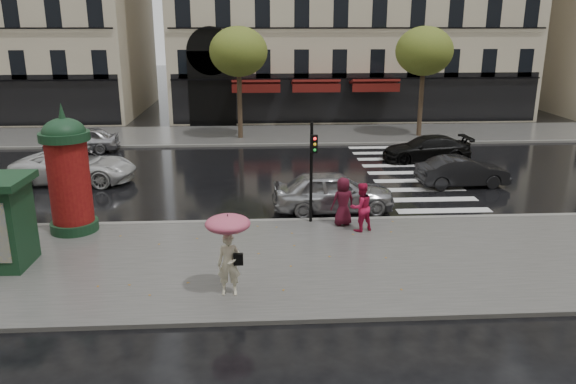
{
  "coord_description": "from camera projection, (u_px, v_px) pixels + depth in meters",
  "views": [
    {
      "loc": [
        -1.07,
        -15.73,
        6.84
      ],
      "look_at": [
        -0.07,
        1.5,
        1.6
      ],
      "focal_mm": 35.0,
      "sensor_mm": 36.0,
      "label": 1
    }
  ],
  "objects": [
    {
      "name": "near_kerb",
      "position": [
        287.0,
        221.0,
        19.92
      ],
      "size": [
        90.0,
        0.25,
        0.14
      ],
      "primitive_type": "cube",
      "color": "slate",
      "rests_on": "ground"
    },
    {
      "name": "morris_column",
      "position": [
        68.0,
        171.0,
        18.31
      ],
      "size": [
        1.6,
        1.6,
        4.3
      ],
      "color": "#14341D",
      "rests_on": "near_sidewalk"
    },
    {
      "name": "car_darkgrey",
      "position": [
        462.0,
        172.0,
        24.24
      ],
      "size": [
        4.01,
        1.65,
        1.29
      ],
      "primitive_type": "imported",
      "rotation": [
        0.0,
        0.0,
        1.64
      ],
      "color": "black",
      "rests_on": "ground"
    },
    {
      "name": "car_black",
      "position": [
        426.0,
        149.0,
        28.66
      ],
      "size": [
        4.52,
        1.98,
        1.29
      ],
      "primitive_type": "imported",
      "rotation": [
        0.0,
        0.0,
        -1.53
      ],
      "color": "black",
      "rests_on": "ground"
    },
    {
      "name": "far_sidewalk",
      "position": [
        273.0,
        135.0,
        35.21
      ],
      "size": [
        90.0,
        6.0,
        0.12
      ],
      "primitive_type": "cube",
      "color": "#474744",
      "rests_on": "ground"
    },
    {
      "name": "ground",
      "position": [
        293.0,
        257.0,
        17.07
      ],
      "size": [
        160.0,
        160.0,
        0.0
      ],
      "primitive_type": "plane",
      "color": "black",
      "rests_on": "ground"
    },
    {
      "name": "traffic_light",
      "position": [
        312.0,
        163.0,
        19.08
      ],
      "size": [
        0.26,
        0.35,
        3.52
      ],
      "color": "black",
      "rests_on": "near_sidewalk"
    },
    {
      "name": "woman_umbrella",
      "position": [
        228.0,
        241.0,
        14.06
      ],
      "size": [
        1.14,
        1.14,
        2.2
      ],
      "color": "beige",
      "rests_on": "near_sidewalk"
    },
    {
      "name": "tree_far_left",
      "position": [
        238.0,
        52.0,
        32.66
      ],
      "size": [
        3.4,
        3.4,
        6.64
      ],
      "color": "#38281C",
      "rests_on": "ground"
    },
    {
      "name": "tree_far_right",
      "position": [
        424.0,
        52.0,
        33.27
      ],
      "size": [
        3.4,
        3.4,
        6.64
      ],
      "color": "#38281C",
      "rests_on": "ground"
    },
    {
      "name": "zebra_crossing",
      "position": [
        406.0,
        173.0,
        26.58
      ],
      "size": [
        3.6,
        11.75,
        0.01
      ],
      "primitive_type": "cube",
      "color": "silver",
      "rests_on": "ground"
    },
    {
      "name": "car_silver",
      "position": [
        333.0,
        192.0,
        20.96
      ],
      "size": [
        4.59,
        1.99,
        1.54
      ],
      "primitive_type": "imported",
      "rotation": [
        0.0,
        0.0,
        1.61
      ],
      "color": "#9C9CA0",
      "rests_on": "ground"
    },
    {
      "name": "car_far_silver",
      "position": [
        81.0,
        140.0,
        30.61
      ],
      "size": [
        4.12,
        1.94,
        1.36
      ],
      "primitive_type": "imported",
      "rotation": [
        0.0,
        0.0,
        -1.49
      ],
      "color": "#A3A3A7",
      "rests_on": "ground"
    },
    {
      "name": "woman_red",
      "position": [
        361.0,
        207.0,
        18.65
      ],
      "size": [
        0.99,
        0.89,
        1.66
      ],
      "primitive_type": "imported",
      "rotation": [
        0.0,
        0.0,
        3.55
      ],
      "color": "#BE1742",
      "rests_on": "near_sidewalk"
    },
    {
      "name": "near_sidewalk",
      "position": [
        294.0,
        261.0,
        16.58
      ],
      "size": [
        90.0,
        7.0,
        0.12
      ],
      "primitive_type": "cube",
      "color": "#474744",
      "rests_on": "ground"
    },
    {
      "name": "man_burgundy",
      "position": [
        343.0,
        201.0,
        19.19
      ],
      "size": [
        0.93,
        0.73,
        1.68
      ],
      "primitive_type": "imported",
      "rotation": [
        0.0,
        0.0,
        3.41
      ],
      "color": "#470E1D",
      "rests_on": "near_sidewalk"
    },
    {
      "name": "car_white",
      "position": [
        75.0,
        166.0,
        24.77
      ],
      "size": [
        5.45,
        2.88,
        1.46
      ],
      "primitive_type": "imported",
      "rotation": [
        0.0,
        0.0,
        1.48
      ],
      "color": "silver",
      "rests_on": "ground"
    },
    {
      "name": "far_kerb",
      "position": [
        275.0,
        145.0,
        32.34
      ],
      "size": [
        90.0,
        0.25,
        0.14
      ],
      "primitive_type": "cube",
      "color": "slate",
      "rests_on": "ground"
    }
  ]
}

